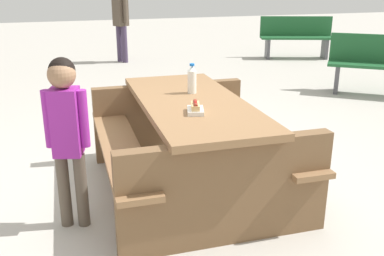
# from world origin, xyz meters

# --- Properties ---
(ground_plane) EXTENTS (30.00, 30.00, 0.00)m
(ground_plane) POSITION_xyz_m (0.00, 0.00, 0.00)
(ground_plane) COLOR #B7B2A8
(ground_plane) RESTS_ON ground
(picnic_table) EXTENTS (1.84, 1.45, 0.75)m
(picnic_table) POSITION_xyz_m (0.00, 0.00, 0.44)
(picnic_table) COLOR olive
(picnic_table) RESTS_ON ground
(soda_bottle) EXTENTS (0.07, 0.07, 0.24)m
(soda_bottle) POSITION_xyz_m (-0.20, 0.07, 0.86)
(soda_bottle) COLOR silver
(soda_bottle) RESTS_ON picnic_table
(hotdog_tray) EXTENTS (0.20, 0.16, 0.08)m
(hotdog_tray) POSITION_xyz_m (0.32, -0.08, 0.78)
(hotdog_tray) COLOR white
(hotdog_tray) RESTS_ON picnic_table
(child_in_coat) EXTENTS (0.21, 0.28, 1.17)m
(child_in_coat) POSITION_xyz_m (0.27, -0.94, 0.75)
(child_in_coat) COLOR brown
(child_in_coat) RESTS_ON ground
(park_bench_near) EXTENTS (1.23, 1.44, 0.85)m
(park_bench_near) POSITION_xyz_m (-2.07, 3.55, 0.45)
(park_bench_near) COLOR #1E592D
(park_bench_near) RESTS_ON ground
(park_bench_mid) EXTENTS (0.87, 1.55, 0.85)m
(park_bench_mid) POSITION_xyz_m (-5.16, 3.95, 0.45)
(park_bench_mid) COLOR #1E592D
(park_bench_mid) RESTS_ON ground
(bystander_adult) EXTENTS (0.35, 0.31, 1.58)m
(bystander_adult) POSITION_xyz_m (-5.79, 0.39, 1.01)
(bystander_adult) COLOR #3F334C
(bystander_adult) RESTS_ON ground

